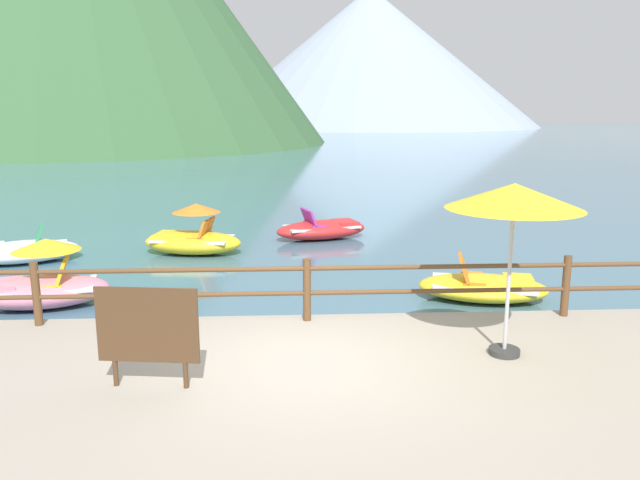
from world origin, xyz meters
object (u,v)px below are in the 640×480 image
object	(u,v)px
pedal_boat_0	(193,237)
pedal_boat_4	(484,287)
pedal_boat_3	(322,229)
beach_umbrella	(514,199)
pedal_boat_2	(43,284)
pedal_boat_1	(22,251)
sign_board	(148,327)

from	to	relation	value
pedal_boat_0	pedal_boat_4	distance (m)	7.26
pedal_boat_3	pedal_boat_4	world-z (taller)	pedal_boat_3
pedal_boat_4	beach_umbrella	bearing A→B (deg)	-103.65
pedal_boat_2	pedal_boat_4	bearing A→B (deg)	-0.04
pedal_boat_0	pedal_boat_1	distance (m)	3.93
pedal_boat_1	beach_umbrella	bearing A→B (deg)	-38.10
pedal_boat_2	pedal_boat_4	size ratio (longest dim) A/B	0.95
pedal_boat_1	pedal_boat_4	bearing A→B (deg)	-19.25
sign_board	pedal_boat_2	xyz separation A→B (m)	(-2.83, 4.34, -0.71)
beach_umbrella	pedal_boat_2	world-z (taller)	beach_umbrella
pedal_boat_0	pedal_boat_1	bearing A→B (deg)	-170.82
pedal_boat_0	pedal_boat_4	world-z (taller)	pedal_boat_0
beach_umbrella	pedal_boat_3	xyz separation A→B (m)	(-1.85, 9.28, -2.17)
pedal_boat_2	pedal_boat_0	bearing A→B (deg)	62.74
pedal_boat_1	pedal_boat_4	xyz separation A→B (m)	(9.88, -3.45, -0.02)
pedal_boat_1	pedal_boat_2	world-z (taller)	pedal_boat_2
sign_board	pedal_boat_0	world-z (taller)	sign_board
sign_board	beach_umbrella	distance (m)	4.65
pedal_boat_2	pedal_boat_3	xyz separation A→B (m)	(5.38, 5.66, -0.14)
pedal_boat_3	pedal_boat_4	xyz separation A→B (m)	(2.73, -5.67, -0.03)
sign_board	pedal_boat_1	distance (m)	9.09
sign_board	pedal_boat_4	bearing A→B (deg)	39.45
sign_board	beach_umbrella	bearing A→B (deg)	9.38
sign_board	pedal_boat_3	bearing A→B (deg)	75.74
sign_board	pedal_boat_3	size ratio (longest dim) A/B	0.43
sign_board	pedal_boat_4	size ratio (longest dim) A/B	0.45
pedal_boat_2	pedal_boat_3	world-z (taller)	pedal_boat_2
sign_board	pedal_boat_2	bearing A→B (deg)	123.11
sign_board	pedal_boat_0	xyz separation A→B (m)	(-0.73, 8.41, -0.71)
pedal_boat_4	pedal_boat_0	bearing A→B (deg)	145.83
pedal_boat_4	sign_board	bearing A→B (deg)	-140.55
pedal_boat_1	sign_board	bearing A→B (deg)	-59.38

